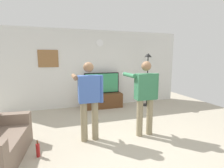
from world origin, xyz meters
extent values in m
plane|color=#B2A893|center=(0.00, 0.00, 0.00)|extent=(8.40, 8.40, 0.00)
cube|color=silver|center=(0.00, 2.95, 1.35)|extent=(6.40, 0.10, 2.70)
cube|color=brown|center=(0.12, 2.60, 0.25)|extent=(1.36, 0.54, 0.50)
sphere|color=black|center=(0.12, 2.32, 0.28)|extent=(0.04, 0.04, 0.04)
cube|color=black|center=(0.12, 2.65, 0.86)|extent=(1.24, 0.06, 0.73)
cube|color=#338C59|center=(0.12, 2.62, 0.86)|extent=(1.18, 0.01, 0.67)
cylinder|color=white|center=(0.12, 2.89, 2.26)|extent=(0.24, 0.03, 0.24)
cube|color=olive|center=(-1.62, 2.90, 1.72)|extent=(0.63, 0.04, 0.56)
cylinder|color=black|center=(1.74, 2.34, 0.01)|extent=(0.32, 0.32, 0.03)
cylinder|color=black|center=(1.74, 2.34, 0.90)|extent=(0.04, 0.04, 1.73)
cone|color=black|center=(1.74, 2.34, 1.83)|extent=(0.28, 0.28, 0.14)
cylinder|color=gray|center=(-0.85, 0.34, 0.42)|extent=(0.14, 0.14, 0.84)
cylinder|color=gray|center=(-0.62, 0.34, 0.42)|extent=(0.14, 0.14, 0.84)
cube|color=#3F60AD|center=(-0.73, 0.34, 1.12)|extent=(0.43, 0.22, 0.55)
sphere|color=#8C6647|center=(-0.73, 0.34, 1.56)|extent=(0.21, 0.21, 0.21)
cylinder|color=#8C6647|center=(-0.99, 0.63, 1.34)|extent=(0.09, 0.58, 0.09)
cube|color=white|center=(-0.99, 0.95, 1.34)|extent=(0.04, 0.12, 0.04)
cylinder|color=#3F60AD|center=(-0.48, 0.34, 1.10)|extent=(0.09, 0.09, 0.58)
cylinder|color=gray|center=(0.37, 0.21, 0.42)|extent=(0.14, 0.14, 0.84)
cylinder|color=gray|center=(0.62, 0.21, 0.42)|extent=(0.14, 0.14, 0.84)
cube|color=#33724C|center=(0.50, 0.21, 1.12)|extent=(0.45, 0.22, 0.57)
sphere|color=#8C6647|center=(0.50, 0.21, 1.57)|extent=(0.21, 0.21, 0.21)
cylinder|color=#33724C|center=(0.22, 0.50, 1.35)|extent=(0.09, 0.58, 0.09)
cube|color=white|center=(0.22, 0.82, 1.35)|extent=(0.04, 0.12, 0.04)
cylinder|color=#33724C|center=(0.77, 0.21, 1.11)|extent=(0.09, 0.09, 0.58)
cube|color=#7F6B5B|center=(-2.34, 0.69, 0.53)|extent=(0.86, 0.28, 0.22)
cylinder|color=maroon|center=(-1.72, 0.01, 0.12)|extent=(0.07, 0.07, 0.24)
cylinder|color=#4C2814|center=(-1.72, 0.01, 0.27)|extent=(0.02, 0.02, 0.07)
camera|label=1|loc=(-1.30, -3.02, 1.75)|focal=26.93mm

